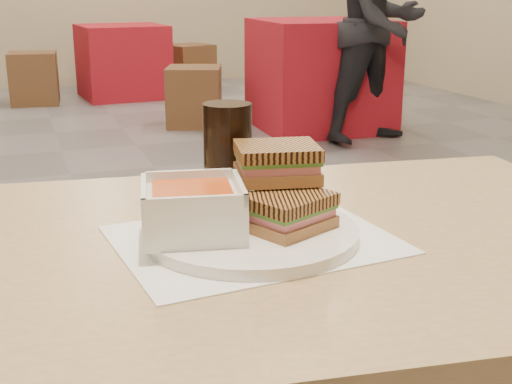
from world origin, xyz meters
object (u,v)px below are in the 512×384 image
object	(u,v)px
panini_lower	(288,211)
bg_chair_2r	(189,67)
plate	(252,233)
main_table	(230,317)
bg_table_1	(320,75)
cola_glass	(228,155)
bg_chair_1l	(194,97)
bg_table_2	(123,61)
soup_bowl	(193,211)
patron_b	(382,23)
bg_chair_2l	(34,78)
bg_chair_1r	(364,91)

from	to	relation	value
panini_lower	bg_chair_2r	distance (m)	6.45
plate	bg_chair_2r	world-z (taller)	plate
main_table	bg_table_1	world-z (taller)	bg_table_1
main_table	cola_glass	distance (m)	0.25
cola_glass	plate	bearing A→B (deg)	-95.91
bg_chair_1l	bg_table_2	bearing A→B (deg)	100.22
soup_bowl	bg_table_1	xyz separation A→B (m)	(2.02, 4.00, -0.39)
panini_lower	bg_table_2	distance (m)	6.10
bg_table_1	bg_chair_2r	xyz separation A→B (m)	(-0.46, 2.24, -0.17)
cola_glass	bg_table_1	xyz separation A→B (m)	(1.92, 3.85, -0.42)
soup_bowl	bg_chair_2r	world-z (taller)	soup_bowl
panini_lower	bg_chair_1l	size ratio (longest dim) A/B	0.26
main_table	bg_chair_2r	xyz separation A→B (m)	(1.51, 6.24, -0.40)
bg_table_2	patron_b	world-z (taller)	patron_b
panini_lower	cola_glass	bearing A→B (deg)	99.24
cola_glass	bg_chair_2l	size ratio (longest dim) A/B	0.33
soup_bowl	bg_table_2	size ratio (longest dim) A/B	0.18
panini_lower	patron_b	xyz separation A→B (m)	(2.09, 3.46, 0.03)
plate	bg_table_2	distance (m)	6.08
plate	patron_b	world-z (taller)	patron_b
patron_b	bg_table_2	bearing A→B (deg)	118.02
main_table	bg_table_2	xyz separation A→B (m)	(0.79, 6.01, -0.29)
cola_glass	bg_chair_2l	world-z (taller)	cola_glass
main_table	bg_chair_2r	size ratio (longest dim) A/B	2.41
bg_table_2	bg_chair_1l	distance (m)	1.65
cola_glass	bg_chair_1r	bearing A→B (deg)	59.30
bg_chair_2l	patron_b	distance (m)	3.35
bg_chair_2l	bg_chair_1l	bearing A→B (deg)	-52.65
panini_lower	bg_chair_2l	bearing A→B (deg)	91.23
cola_glass	bg_table_1	world-z (taller)	cola_glass
bg_table_1	panini_lower	bearing A→B (deg)	-115.17
bg_table_2	bg_chair_1r	distance (m)	2.42
soup_bowl	patron_b	bearing A→B (deg)	57.26
bg_table_2	patron_b	xyz separation A→B (m)	(1.37, -2.58, 0.47)
patron_b	bg_chair_1l	bearing A→B (deg)	138.40
bg_chair_1r	cola_glass	bearing A→B (deg)	-120.70
bg_chair_2l	main_table	bearing A→B (deg)	-89.49
bg_table_2	bg_chair_2l	world-z (taller)	bg_table_2
bg_table_2	bg_chair_2r	bearing A→B (deg)	17.67
plate	bg_table_2	bearing A→B (deg)	82.81
bg_chair_2r	patron_b	xyz separation A→B (m)	(0.65, -2.81, 0.58)
bg_chair_1l	bg_chair_2l	bearing A→B (deg)	127.35
main_table	plate	size ratio (longest dim) A/B	4.47
cola_glass	bg_table_1	distance (m)	4.32
bg_chair_2l	soup_bowl	bearing A→B (deg)	-89.97
plate	bg_chair_2l	world-z (taller)	plate
bg_chair_2l	patron_b	xyz separation A→B (m)	(2.21, -2.44, 0.58)
main_table	bg_chair_2r	distance (m)	6.43
bg_chair_2r	bg_chair_2l	bearing A→B (deg)	-166.86
plate	bg_chair_1l	size ratio (longest dim) A/B	0.55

